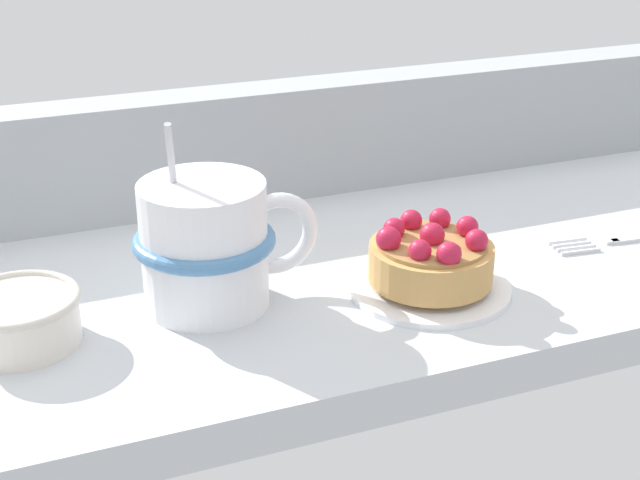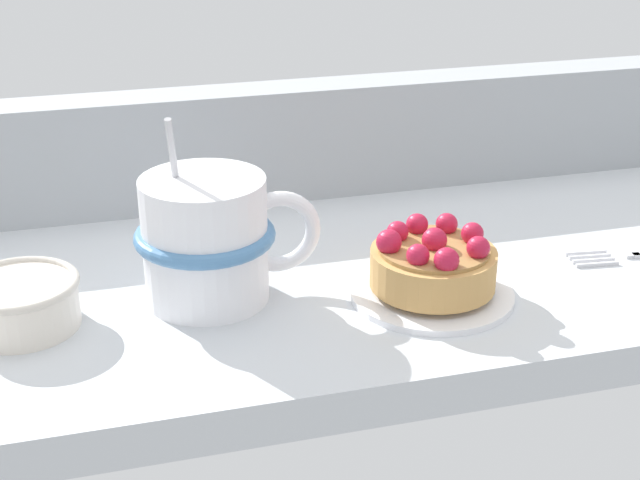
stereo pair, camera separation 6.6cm
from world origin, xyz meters
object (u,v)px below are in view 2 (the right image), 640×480
sugar_bowl (20,302)px  coffee_mug (209,239)px  dessert_plate (432,291)px  raspberry_tart (433,262)px

sugar_bowl → coffee_mug: bearing=3.6°
dessert_plate → sugar_bowl: sugar_bowl is taller
raspberry_tart → coffee_mug: (-15.61, 4.17, 1.92)cm
dessert_plate → coffee_mug: 16.73cm
dessert_plate → sugar_bowl: 29.13cm
sugar_bowl → dessert_plate: bearing=-6.6°
coffee_mug → dessert_plate: bearing=-14.9°
dessert_plate → raspberry_tart: raspberry_tart is taller
coffee_mug → sugar_bowl: coffee_mug is taller
dessert_plate → sugar_bowl: bearing=173.4°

